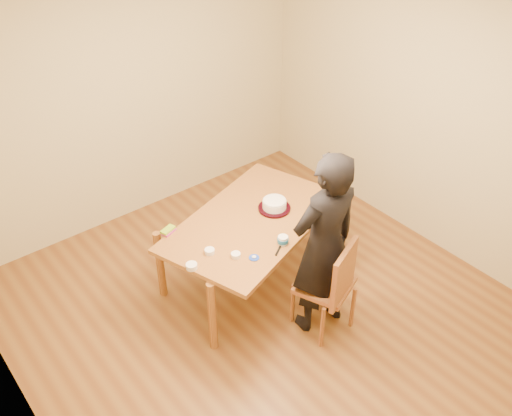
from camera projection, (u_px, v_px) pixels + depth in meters
room_shell at (249, 175)px, 4.44m from camera, size 4.00×4.50×2.70m
dining_table at (252, 221)px, 4.99m from camera, size 1.85×1.43×0.04m
dining_chair at (325, 285)px, 4.74m from camera, size 0.55×0.55×0.04m
cake_plate at (274, 208)px, 5.09m from camera, size 0.29×0.29×0.02m
cake at (274, 204)px, 5.07m from camera, size 0.21×0.21×0.07m
frosting_dome at (275, 200)px, 5.04m from camera, size 0.21×0.21×0.03m
frosting_tub at (283, 240)px, 4.68m from camera, size 0.08×0.08×0.08m
frosting_lid at (254, 258)px, 4.55m from camera, size 0.08×0.08×0.01m
frosting_dollop at (254, 257)px, 4.55m from camera, size 0.04×0.04×0.02m
ramekin_green at (236, 255)px, 4.56m from camera, size 0.08×0.08×0.04m
ramekin_yellow at (210, 251)px, 4.60m from camera, size 0.08×0.08×0.04m
ramekin_multi at (192, 266)px, 4.44m from camera, size 0.09×0.09×0.04m
candy_box_pink at (169, 232)px, 4.82m from camera, size 0.14×0.11×0.02m
candy_box_green at (168, 230)px, 4.81m from camera, size 0.14×0.10×0.02m
spatula at (279, 249)px, 4.64m from camera, size 0.15×0.10×0.01m
person at (324, 245)px, 4.54m from camera, size 0.66×0.47×1.69m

